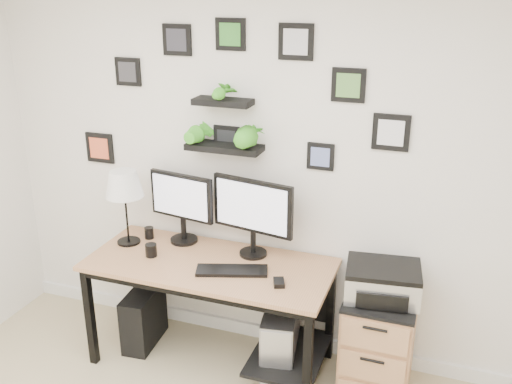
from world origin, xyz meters
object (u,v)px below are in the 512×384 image
at_px(desk, 217,278).
at_px(pc_tower_grey, 280,341).
at_px(monitor_left, 182,203).
at_px(mug, 151,250).
at_px(table_lamp, 124,186).
at_px(printer, 383,282).
at_px(file_cabinet, 378,342).
at_px(monitor_right, 253,211).
at_px(pc_tower_black, 144,317).

height_order(desk, pc_tower_grey, desk).
xyz_separation_m(monitor_left, mug, (-0.10, -0.27, -0.25)).
bearing_deg(table_lamp, printer, 0.21).
bearing_deg(file_cabinet, pc_tower_grey, -175.16).
bearing_deg(monitor_left, table_lamp, -157.79).
xyz_separation_m(monitor_left, table_lamp, (-0.35, -0.14, 0.13)).
bearing_deg(printer, monitor_right, 173.11).
distance_m(mug, printer, 1.50).
bearing_deg(monitor_right, pc_tower_grey, -31.69).
relative_size(pc_tower_black, printer, 0.86).
bearing_deg(mug, table_lamp, 152.71).
xyz_separation_m(desk, mug, (-0.44, -0.08, 0.17)).
relative_size(table_lamp, mug, 6.13).
distance_m(file_cabinet, printer, 0.44).
xyz_separation_m(file_cabinet, printer, (-0.01, -0.00, 0.44)).
bearing_deg(monitor_left, monitor_right, -3.50).
bearing_deg(monitor_left, desk, -29.89).
relative_size(monitor_right, pc_tower_black, 1.39).
xyz_separation_m(monitor_left, file_cabinet, (1.40, -0.13, -0.71)).
bearing_deg(desk, pc_tower_black, -178.62).
distance_m(pc_tower_black, printer, 1.73).
bearing_deg(monitor_right, file_cabinet, -6.64).
relative_size(monitor_right, mug, 6.63).
height_order(pc_tower_grey, printer, printer).
bearing_deg(pc_tower_grey, file_cabinet, 4.84).
bearing_deg(monitor_left, pc_tower_grey, -13.52).
height_order(table_lamp, printer, table_lamp).
relative_size(desk, mug, 18.67).
distance_m(pc_tower_grey, printer, 0.82).
relative_size(monitor_left, monitor_right, 0.88).
bearing_deg(monitor_right, table_lamp, -172.77).
height_order(desk, table_lamp, table_lamp).
xyz_separation_m(desk, monitor_left, (-0.33, 0.19, 0.42)).
bearing_deg(desk, monitor_left, 150.11).
bearing_deg(mug, desk, 10.53).
bearing_deg(desk, pc_tower_grey, 0.68).
distance_m(table_lamp, pc_tower_black, 0.98).
distance_m(monitor_right, pc_tower_grey, 0.88).
relative_size(desk, printer, 3.36).
relative_size(desk, table_lamp, 3.04).
xyz_separation_m(desk, printer, (1.06, 0.06, 0.14)).
height_order(monitor_left, monitor_right, monitor_right).
bearing_deg(table_lamp, pc_tower_grey, -2.19).
xyz_separation_m(monitor_left, pc_tower_grey, (0.78, -0.19, -0.81)).
height_order(desk, printer, printer).
bearing_deg(monitor_left, printer, -5.61).
distance_m(table_lamp, mug, 0.47).
relative_size(pc_tower_black, pc_tower_grey, 0.81).
height_order(pc_tower_black, file_cabinet, file_cabinet).
xyz_separation_m(pc_tower_black, file_cabinet, (1.64, 0.07, 0.13)).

